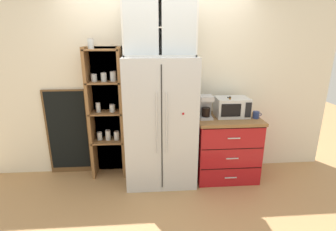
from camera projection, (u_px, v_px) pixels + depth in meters
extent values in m
plane|color=tan|center=(161.00, 179.00, 3.60)|extent=(10.72, 10.72, 0.00)
cube|color=silver|center=(159.00, 85.00, 3.61)|extent=(5.02, 0.10, 2.55)
cube|color=silver|center=(160.00, 122.00, 3.37)|extent=(0.91, 0.65, 1.70)
cube|color=black|center=(162.00, 130.00, 3.06)|extent=(0.01, 0.01, 1.57)
cylinder|color=silver|center=(157.00, 124.00, 3.02)|extent=(0.02, 0.02, 0.77)
cylinder|color=silver|center=(167.00, 124.00, 3.03)|extent=(0.02, 0.02, 0.77)
cube|color=#A8161C|center=(183.00, 114.00, 3.02)|extent=(0.02, 0.01, 0.02)
cube|color=brown|center=(108.00, 112.00, 3.63)|extent=(0.51, 0.04, 1.81)
cube|color=olive|center=(90.00, 115.00, 3.47)|extent=(0.04, 0.28, 1.81)
cube|color=olive|center=(122.00, 115.00, 3.50)|extent=(0.04, 0.28, 1.81)
cube|color=olive|center=(108.00, 141.00, 3.59)|extent=(0.45, 0.28, 0.02)
cylinder|color=silver|center=(100.00, 136.00, 3.59)|extent=(0.07, 0.07, 0.11)
cylinder|color=brown|center=(100.00, 137.00, 3.59)|extent=(0.06, 0.06, 0.07)
cylinder|color=#B2B2B7|center=(99.00, 132.00, 3.57)|extent=(0.07, 0.07, 0.01)
cylinder|color=silver|center=(108.00, 135.00, 3.58)|extent=(0.07, 0.07, 0.13)
cylinder|color=#B77A38|center=(108.00, 137.00, 3.59)|extent=(0.06, 0.06, 0.09)
cylinder|color=#B2B2B7|center=(108.00, 131.00, 3.56)|extent=(0.07, 0.07, 0.01)
cylinder|color=silver|center=(117.00, 136.00, 3.59)|extent=(0.08, 0.08, 0.12)
cylinder|color=white|center=(117.00, 137.00, 3.60)|extent=(0.07, 0.07, 0.08)
cylinder|color=#B2B2B7|center=(116.00, 132.00, 3.57)|extent=(0.07, 0.07, 0.01)
cube|color=olive|center=(106.00, 112.00, 3.47)|extent=(0.45, 0.28, 0.02)
cylinder|color=silver|center=(98.00, 108.00, 3.44)|extent=(0.06, 0.06, 0.12)
cylinder|color=#E0C67F|center=(98.00, 109.00, 3.45)|extent=(0.05, 0.05, 0.08)
cylinder|color=#B2B2B7|center=(98.00, 103.00, 3.42)|extent=(0.06, 0.06, 0.01)
cylinder|color=silver|center=(112.00, 109.00, 3.46)|extent=(0.07, 0.07, 0.09)
cylinder|color=beige|center=(112.00, 109.00, 3.46)|extent=(0.06, 0.06, 0.06)
cylinder|color=#B2B2B7|center=(112.00, 105.00, 3.44)|extent=(0.07, 0.07, 0.01)
cube|color=olive|center=(104.00, 82.00, 3.35)|extent=(0.45, 0.28, 0.02)
cylinder|color=silver|center=(94.00, 78.00, 3.33)|extent=(0.08, 0.08, 0.09)
cylinder|color=white|center=(94.00, 79.00, 3.34)|extent=(0.07, 0.07, 0.06)
cylinder|color=#B2B2B7|center=(94.00, 74.00, 3.32)|extent=(0.07, 0.07, 0.01)
cylinder|color=silver|center=(104.00, 77.00, 3.33)|extent=(0.07, 0.07, 0.11)
cylinder|color=#CCB78C|center=(104.00, 79.00, 3.34)|extent=(0.06, 0.06, 0.07)
cylinder|color=#B2B2B7|center=(103.00, 73.00, 3.32)|extent=(0.07, 0.07, 0.01)
cylinder|color=silver|center=(113.00, 77.00, 3.35)|extent=(0.08, 0.08, 0.12)
cylinder|color=#2D2D2D|center=(113.00, 78.00, 3.35)|extent=(0.07, 0.07, 0.08)
cylinder|color=#B2B2B7|center=(113.00, 72.00, 3.33)|extent=(0.08, 0.08, 0.01)
cube|color=olive|center=(102.00, 50.00, 3.23)|extent=(0.45, 0.28, 0.02)
cylinder|color=silver|center=(91.00, 44.00, 3.18)|extent=(0.08, 0.08, 0.12)
cylinder|color=#382316|center=(91.00, 46.00, 3.19)|extent=(0.06, 0.06, 0.08)
cylinder|color=#B2B2B7|center=(90.00, 39.00, 3.16)|extent=(0.07, 0.07, 0.01)
cube|color=#A8161C|center=(225.00, 148.00, 3.59)|extent=(0.83, 0.60, 0.84)
cube|color=olive|center=(227.00, 119.00, 3.46)|extent=(0.86, 0.63, 0.04)
cube|color=black|center=(231.00, 169.00, 3.35)|extent=(0.81, 0.00, 0.01)
cube|color=silver|center=(231.00, 178.00, 3.38)|extent=(0.16, 0.01, 0.01)
cube|color=black|center=(233.00, 149.00, 3.26)|extent=(0.81, 0.00, 0.01)
cube|color=silver|center=(232.00, 159.00, 3.29)|extent=(0.16, 0.01, 0.01)
cube|color=black|center=(235.00, 128.00, 3.18)|extent=(0.81, 0.00, 0.01)
cube|color=silver|center=(234.00, 138.00, 3.21)|extent=(0.16, 0.01, 0.01)
cube|color=silver|center=(232.00, 107.00, 3.47)|extent=(0.44, 0.32, 0.26)
cube|color=black|center=(231.00, 110.00, 3.31)|extent=(0.26, 0.01, 0.17)
cube|color=black|center=(248.00, 110.00, 3.32)|extent=(0.08, 0.01, 0.20)
cube|color=#B7B7BC|center=(205.00, 117.00, 3.41)|extent=(0.17, 0.20, 0.03)
cube|color=#B7B7BC|center=(205.00, 106.00, 3.43)|extent=(0.17, 0.06, 0.30)
cube|color=#B7B7BC|center=(206.00, 98.00, 3.33)|extent=(0.17, 0.20, 0.06)
cylinder|color=black|center=(206.00, 112.00, 3.38)|extent=(0.11, 0.11, 0.12)
cylinder|color=navy|center=(256.00, 115.00, 3.40)|extent=(0.09, 0.09, 0.09)
torus|color=navy|center=(260.00, 114.00, 3.40)|extent=(0.05, 0.01, 0.05)
cylinder|color=red|center=(229.00, 115.00, 3.40)|extent=(0.08, 0.08, 0.10)
torus|color=red|center=(233.00, 114.00, 3.41)|extent=(0.05, 0.01, 0.05)
cylinder|color=brown|center=(229.00, 110.00, 3.38)|extent=(0.07, 0.07, 0.22)
cone|color=brown|center=(230.00, 102.00, 3.35)|extent=(0.07, 0.07, 0.04)
cylinder|color=brown|center=(230.00, 100.00, 3.34)|extent=(0.03, 0.03, 0.07)
cylinder|color=black|center=(230.00, 97.00, 3.33)|extent=(0.03, 0.03, 0.01)
cylinder|color=silver|center=(227.00, 110.00, 3.47)|extent=(0.06, 0.06, 0.19)
cone|color=silver|center=(228.00, 103.00, 3.44)|extent=(0.06, 0.06, 0.04)
cylinder|color=silver|center=(228.00, 100.00, 3.43)|extent=(0.02, 0.02, 0.07)
cylinder|color=black|center=(228.00, 97.00, 3.42)|extent=(0.02, 0.02, 0.01)
cube|color=silver|center=(159.00, 28.00, 3.19)|extent=(0.88, 0.02, 0.66)
cube|color=silver|center=(160.00, 55.00, 3.14)|extent=(0.88, 0.32, 0.02)
cube|color=silver|center=(123.00, 28.00, 3.01)|extent=(0.02, 0.32, 0.66)
cube|color=silver|center=(195.00, 28.00, 3.08)|extent=(0.02, 0.32, 0.66)
cube|color=silver|center=(160.00, 28.00, 3.04)|extent=(0.85, 0.30, 0.02)
cube|color=silver|center=(141.00, 27.00, 2.88)|extent=(0.40, 0.01, 0.62)
cube|color=silver|center=(179.00, 27.00, 2.91)|extent=(0.40, 0.01, 0.62)
cylinder|color=silver|center=(135.00, 54.00, 3.11)|extent=(0.05, 0.05, 0.00)
cylinder|color=silver|center=(135.00, 52.00, 3.10)|extent=(0.01, 0.01, 0.07)
cone|color=silver|center=(134.00, 46.00, 3.09)|extent=(0.06, 0.06, 0.05)
cylinder|color=silver|center=(160.00, 54.00, 3.14)|extent=(0.05, 0.05, 0.00)
cylinder|color=silver|center=(160.00, 51.00, 3.13)|extent=(0.01, 0.01, 0.07)
cone|color=silver|center=(160.00, 46.00, 3.11)|extent=(0.06, 0.06, 0.05)
cylinder|color=silver|center=(185.00, 54.00, 3.16)|extent=(0.05, 0.05, 0.00)
cylinder|color=silver|center=(185.00, 51.00, 3.15)|extent=(0.01, 0.01, 0.07)
cone|color=silver|center=(185.00, 46.00, 3.13)|extent=(0.06, 0.06, 0.05)
cylinder|color=white|center=(137.00, 24.00, 3.01)|extent=(0.06, 0.06, 0.07)
cylinder|color=white|center=(152.00, 24.00, 3.03)|extent=(0.06, 0.06, 0.07)
cylinder|color=white|center=(167.00, 24.00, 3.04)|extent=(0.06, 0.06, 0.07)
cylinder|color=white|center=(181.00, 24.00, 3.05)|extent=(0.06, 0.06, 0.07)
cube|color=brown|center=(68.00, 132.00, 3.64)|extent=(0.60, 0.04, 1.24)
cube|color=black|center=(68.00, 131.00, 3.61)|extent=(0.54, 0.01, 1.14)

